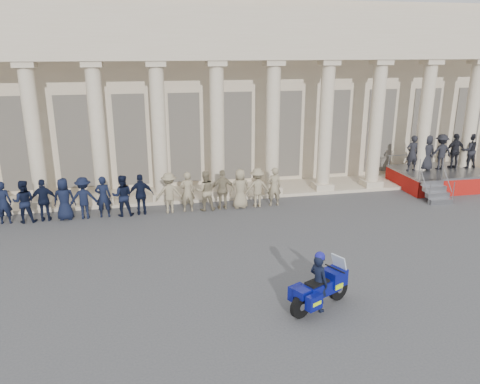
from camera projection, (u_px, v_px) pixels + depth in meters
The scene contains 6 objects.
ground at pixel (217, 279), 14.38m from camera, with size 90.00×90.00×0.00m, color #404043.
building at pixel (176, 89), 26.84m from camera, with size 40.00×12.50×9.00m.
officer_rank at pixel (66, 199), 19.14m from camera, with size 18.26×0.67×1.76m.
reviewing_stand at pixel (443, 159), 23.55m from camera, with size 4.37×4.16×2.68m.
motorcycle at pixel (321, 288), 12.62m from camera, with size 1.98×1.35×1.38m.
rider at pixel (319, 281), 12.48m from camera, with size 0.61×0.70×1.70m.
Camera 1 is at (-1.91, -12.82, 6.81)m, focal length 35.00 mm.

